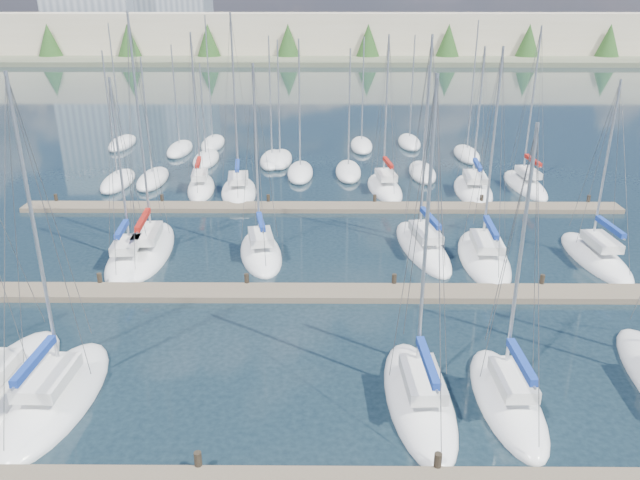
{
  "coord_description": "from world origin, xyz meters",
  "views": [
    {
      "loc": [
        0.19,
        -13.6,
        15.13
      ],
      "look_at": [
        0.0,
        14.0,
        4.0
      ],
      "focal_mm": 35.0,
      "sensor_mm": 36.0,
      "label": 1
    }
  ],
  "objects_px": {
    "sailboat_l": "(484,257)",
    "sailboat_i": "(150,249)",
    "sailboat_d": "(419,398)",
    "sailboat_q": "(473,190)",
    "sailboat_p": "(385,188)",
    "sailboat_r": "(525,185)",
    "sailboat_o": "(239,191)",
    "sailboat_h": "(129,261)",
    "sailboat_c": "(56,397)",
    "sailboat_m": "(595,257)",
    "sailboat_e": "(507,399)",
    "sailboat_j": "(261,252)",
    "sailboat_k": "(422,247)",
    "sailboat_n": "(201,187)"
  },
  "relations": [
    {
      "from": "sailboat_l",
      "to": "sailboat_i",
      "type": "relative_size",
      "value": 0.88
    },
    {
      "from": "sailboat_d",
      "to": "sailboat_q",
      "type": "height_order",
      "value": "sailboat_d"
    },
    {
      "from": "sailboat_p",
      "to": "sailboat_r",
      "type": "bearing_deg",
      "value": -1.94
    },
    {
      "from": "sailboat_o",
      "to": "sailboat_h",
      "type": "height_order",
      "value": "sailboat_o"
    },
    {
      "from": "sailboat_r",
      "to": "sailboat_d",
      "type": "bearing_deg",
      "value": -116.85
    },
    {
      "from": "sailboat_c",
      "to": "sailboat_m",
      "type": "bearing_deg",
      "value": 29.49
    },
    {
      "from": "sailboat_e",
      "to": "sailboat_d",
      "type": "bearing_deg",
      "value": 177.69
    },
    {
      "from": "sailboat_m",
      "to": "sailboat_j",
      "type": "relative_size",
      "value": 0.93
    },
    {
      "from": "sailboat_m",
      "to": "sailboat_l",
      "type": "bearing_deg",
      "value": 176.7
    },
    {
      "from": "sailboat_k",
      "to": "sailboat_c",
      "type": "relative_size",
      "value": 1.01
    },
    {
      "from": "sailboat_l",
      "to": "sailboat_k",
      "type": "bearing_deg",
      "value": 159.31
    },
    {
      "from": "sailboat_k",
      "to": "sailboat_r",
      "type": "height_order",
      "value": "sailboat_k"
    },
    {
      "from": "sailboat_c",
      "to": "sailboat_q",
      "type": "bearing_deg",
      "value": 52.74
    },
    {
      "from": "sailboat_e",
      "to": "sailboat_c",
      "type": "bearing_deg",
      "value": 178.43
    },
    {
      "from": "sailboat_d",
      "to": "sailboat_j",
      "type": "relative_size",
      "value": 1.1
    },
    {
      "from": "sailboat_i",
      "to": "sailboat_c",
      "type": "distance_m",
      "value": 15.1
    },
    {
      "from": "sailboat_n",
      "to": "sailboat_h",
      "type": "xyz_separation_m",
      "value": [
        -1.53,
        -14.77,
        -0.02
      ]
    },
    {
      "from": "sailboat_l",
      "to": "sailboat_c",
      "type": "relative_size",
      "value": 0.97
    },
    {
      "from": "sailboat_l",
      "to": "sailboat_e",
      "type": "height_order",
      "value": "sailboat_l"
    },
    {
      "from": "sailboat_n",
      "to": "sailboat_o",
      "type": "relative_size",
      "value": 0.9
    },
    {
      "from": "sailboat_d",
      "to": "sailboat_k",
      "type": "relative_size",
      "value": 0.98
    },
    {
      "from": "sailboat_q",
      "to": "sailboat_i",
      "type": "xyz_separation_m",
      "value": [
        -22.74,
        -12.44,
        0.02
      ]
    },
    {
      "from": "sailboat_i",
      "to": "sailboat_d",
      "type": "bearing_deg",
      "value": -50.69
    },
    {
      "from": "sailboat_k",
      "to": "sailboat_h",
      "type": "distance_m",
      "value": 17.82
    },
    {
      "from": "sailboat_c",
      "to": "sailboat_r",
      "type": "bearing_deg",
      "value": 48.86
    },
    {
      "from": "sailboat_i",
      "to": "sailboat_j",
      "type": "xyz_separation_m",
      "value": [
        6.91,
        -0.54,
        -0.01
      ]
    },
    {
      "from": "sailboat_r",
      "to": "sailboat_e",
      "type": "bearing_deg",
      "value": -110.84
    },
    {
      "from": "sailboat_d",
      "to": "sailboat_m",
      "type": "xyz_separation_m",
      "value": [
        12.56,
        13.98,
        -0.01
      ]
    },
    {
      "from": "sailboat_e",
      "to": "sailboat_n",
      "type": "bearing_deg",
      "value": 120.17
    },
    {
      "from": "sailboat_e",
      "to": "sailboat_q",
      "type": "bearing_deg",
      "value": 78.85
    },
    {
      "from": "sailboat_d",
      "to": "sailboat_h",
      "type": "relative_size",
      "value": 1.16
    },
    {
      "from": "sailboat_e",
      "to": "sailboat_j",
      "type": "distance_m",
      "value": 18.34
    },
    {
      "from": "sailboat_n",
      "to": "sailboat_p",
      "type": "bearing_deg",
      "value": -6.52
    },
    {
      "from": "sailboat_p",
      "to": "sailboat_n",
      "type": "xyz_separation_m",
      "value": [
        -14.92,
        -0.03,
        0.01
      ]
    },
    {
      "from": "sailboat_d",
      "to": "sailboat_n",
      "type": "xyz_separation_m",
      "value": [
        -13.75,
        27.99,
        0.02
      ]
    },
    {
      "from": "sailboat_q",
      "to": "sailboat_h",
      "type": "height_order",
      "value": "sailboat_q"
    },
    {
      "from": "sailboat_k",
      "to": "sailboat_m",
      "type": "xyz_separation_m",
      "value": [
        10.16,
        -1.52,
        -0.01
      ]
    },
    {
      "from": "sailboat_n",
      "to": "sailboat_l",
      "type": "height_order",
      "value": "sailboat_l"
    },
    {
      "from": "sailboat_r",
      "to": "sailboat_e",
      "type": "distance_m",
      "value": 30.42
    },
    {
      "from": "sailboat_p",
      "to": "sailboat_r",
      "type": "height_order",
      "value": "sailboat_r"
    },
    {
      "from": "sailboat_k",
      "to": "sailboat_e",
      "type": "bearing_deg",
      "value": -94.34
    },
    {
      "from": "sailboat_m",
      "to": "sailboat_r",
      "type": "xyz_separation_m",
      "value": [
        0.22,
        14.92,
        0.01
      ]
    },
    {
      "from": "sailboat_h",
      "to": "sailboat_d",
      "type": "bearing_deg",
      "value": -45.58
    },
    {
      "from": "sailboat_d",
      "to": "sailboat_o",
      "type": "relative_size",
      "value": 0.93
    },
    {
      "from": "sailboat_l",
      "to": "sailboat_c",
      "type": "distance_m",
      "value": 24.53
    },
    {
      "from": "sailboat_c",
      "to": "sailboat_p",
      "type": "bearing_deg",
      "value": 63.1
    },
    {
      "from": "sailboat_p",
      "to": "sailboat_o",
      "type": "distance_m",
      "value": 11.75
    },
    {
      "from": "sailboat_q",
      "to": "sailboat_m",
      "type": "relative_size",
      "value": 1.06
    },
    {
      "from": "sailboat_j",
      "to": "sailboat_o",
      "type": "relative_size",
      "value": 0.84
    },
    {
      "from": "sailboat_q",
      "to": "sailboat_k",
      "type": "bearing_deg",
      "value": -111.3
    }
  ]
}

